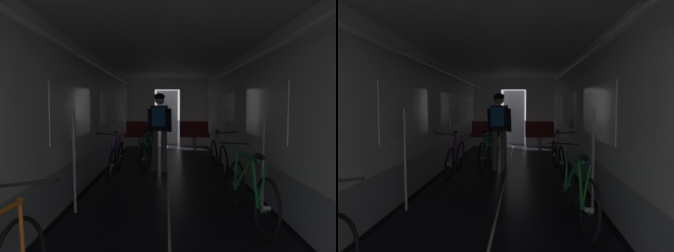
% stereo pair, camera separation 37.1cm
% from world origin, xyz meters
% --- Properties ---
extents(train_car_shell, '(3.14, 12.34, 2.57)m').
position_xyz_m(train_car_shell, '(-0.00, 3.60, 1.70)').
color(train_car_shell, black).
rests_on(train_car_shell, ground).
extents(bench_seat_far_left, '(0.98, 0.51, 0.95)m').
position_xyz_m(bench_seat_far_left, '(-0.90, 8.07, 0.57)').
color(bench_seat_far_left, gray).
rests_on(bench_seat_far_left, ground).
extents(bench_seat_far_right, '(0.98, 0.51, 0.95)m').
position_xyz_m(bench_seat_far_right, '(0.90, 8.07, 0.57)').
color(bench_seat_far_right, gray).
rests_on(bench_seat_far_right, ground).
extents(bicycle_green, '(0.44, 1.69, 0.95)m').
position_xyz_m(bicycle_green, '(1.00, 1.77, 0.38)').
color(bicycle_green, black).
rests_on(bicycle_green, ground).
extents(bicycle_purple, '(0.44, 1.69, 0.95)m').
position_xyz_m(bicycle_purple, '(-1.07, 4.23, 0.38)').
color(bicycle_purple, black).
rests_on(bicycle_purple, ground).
extents(bicycle_silver, '(0.44, 1.69, 0.95)m').
position_xyz_m(bicycle_silver, '(1.10, 4.52, 0.38)').
color(bicycle_silver, black).
rests_on(bicycle_silver, ground).
extents(person_cyclist_aisle, '(0.55, 0.41, 1.73)m').
position_xyz_m(person_cyclist_aisle, '(-0.18, 4.70, 1.07)').
color(person_cyclist_aisle, brown).
rests_on(person_cyclist_aisle, ground).
extents(bicycle_teal_in_aisle, '(0.44, 1.69, 0.94)m').
position_xyz_m(bicycle_teal_in_aisle, '(-0.49, 4.96, 0.38)').
color(bicycle_teal_in_aisle, black).
rests_on(bicycle_teal_in_aisle, ground).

